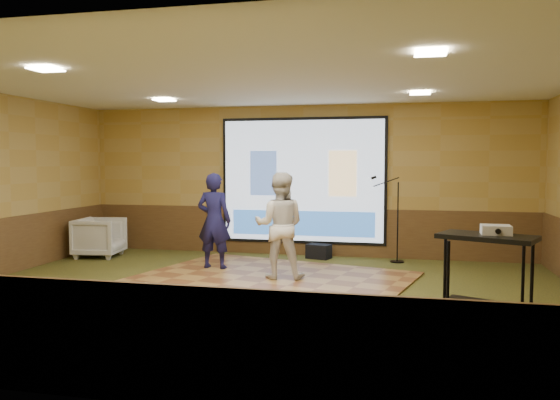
% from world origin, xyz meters
% --- Properties ---
extents(ground, '(9.00, 9.00, 0.00)m').
position_xyz_m(ground, '(0.00, 0.00, 0.00)').
color(ground, '#2C391A').
rests_on(ground, ground).
extents(room_shell, '(9.04, 7.04, 3.02)m').
position_xyz_m(room_shell, '(0.00, 0.00, 2.09)').
color(room_shell, '#AD8E48').
rests_on(room_shell, ground).
extents(wainscot_back, '(9.00, 0.04, 0.95)m').
position_xyz_m(wainscot_back, '(0.00, 3.48, 0.47)').
color(wainscot_back, '#4E311A').
rests_on(wainscot_back, ground).
extents(wainscot_front, '(9.00, 0.04, 0.95)m').
position_xyz_m(wainscot_front, '(0.00, -3.48, 0.47)').
color(wainscot_front, '#4E311A').
rests_on(wainscot_front, ground).
extents(projector_screen, '(3.32, 0.06, 2.52)m').
position_xyz_m(projector_screen, '(0.00, 3.44, 1.47)').
color(projector_screen, black).
rests_on(projector_screen, room_shell).
extents(downlight_nw, '(0.32, 0.32, 0.02)m').
position_xyz_m(downlight_nw, '(-2.20, 1.80, 2.97)').
color(downlight_nw, '#FBE6BC').
rests_on(downlight_nw, room_shell).
extents(downlight_ne, '(0.32, 0.32, 0.02)m').
position_xyz_m(downlight_ne, '(2.20, 1.80, 2.97)').
color(downlight_ne, '#FBE6BC').
rests_on(downlight_ne, room_shell).
extents(downlight_sw, '(0.32, 0.32, 0.02)m').
position_xyz_m(downlight_sw, '(-2.20, -1.50, 2.97)').
color(downlight_sw, '#FBE6BC').
rests_on(downlight_sw, room_shell).
extents(downlight_se, '(0.32, 0.32, 0.02)m').
position_xyz_m(downlight_se, '(2.20, -1.50, 2.97)').
color(downlight_se, '#FBE6BC').
rests_on(downlight_se, room_shell).
extents(dance_floor, '(4.82, 4.10, 0.03)m').
position_xyz_m(dance_floor, '(-0.08, 1.04, 0.01)').
color(dance_floor, '#9F733A').
rests_on(dance_floor, ground).
extents(player_left, '(0.62, 0.42, 1.66)m').
position_xyz_m(player_left, '(-1.23, 1.65, 0.86)').
color(player_left, '#171644').
rests_on(player_left, dance_floor).
extents(player_right, '(0.88, 0.72, 1.68)m').
position_xyz_m(player_right, '(0.05, 1.11, 0.87)').
color(player_right, silver).
rests_on(player_right, dance_floor).
extents(av_table, '(1.02, 0.53, 1.07)m').
position_xyz_m(av_table, '(2.87, -0.90, 0.77)').
color(av_table, black).
rests_on(av_table, ground).
extents(projector, '(0.32, 0.27, 0.10)m').
position_xyz_m(projector, '(2.97, -0.86, 1.12)').
color(projector, silver).
rests_on(projector, av_table).
extents(mic_stand, '(0.64, 0.26, 1.62)m').
position_xyz_m(mic_stand, '(1.81, 3.07, 0.49)').
color(mic_stand, black).
rests_on(mic_stand, ground).
extents(banquet_chair, '(0.96, 0.93, 0.78)m').
position_xyz_m(banquet_chair, '(-3.88, 2.37, 0.39)').
color(banquet_chair, gray).
rests_on(banquet_chair, ground).
extents(duffel_bag, '(0.51, 0.41, 0.28)m').
position_xyz_m(duffel_bag, '(0.38, 3.15, 0.14)').
color(duffel_bag, black).
rests_on(duffel_bag, ground).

